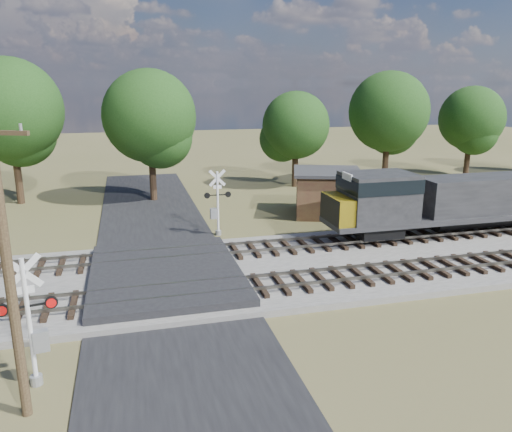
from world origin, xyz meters
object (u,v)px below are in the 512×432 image
object	(u,v)px
utility_pole	(7,265)
equipment_shed	(327,192)
crossing_signal_near	(34,332)
crossing_signal_far	(217,208)

from	to	relation	value
utility_pole	equipment_shed	distance (m)	25.82
utility_pole	equipment_shed	bearing A→B (deg)	71.80
crossing_signal_near	equipment_shed	distance (m)	24.45
equipment_shed	crossing_signal_far	bearing A→B (deg)	-141.35
crossing_signal_near	equipment_shed	bearing A→B (deg)	36.87
utility_pole	crossing_signal_far	bearing A→B (deg)	85.75
crossing_signal_near	utility_pole	bearing A→B (deg)	-103.60
utility_pole	crossing_signal_near	bearing A→B (deg)	109.15
crossing_signal_far	equipment_shed	world-z (taller)	crossing_signal_far
crossing_signal_near	crossing_signal_far	distance (m)	16.69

